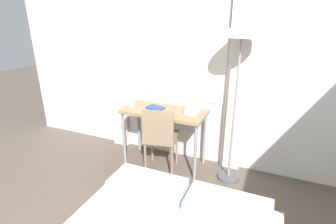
{
  "coord_description": "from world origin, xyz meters",
  "views": [
    {
      "loc": [
        0.88,
        -0.17,
        1.94
      ],
      "look_at": [
        -0.16,
        2.28,
        0.92
      ],
      "focal_mm": 28.0,
      "sensor_mm": 36.0,
      "label": 1
    }
  ],
  "objects": [
    {
      "name": "wall_back_with_window",
      "position": [
        -0.04,
        3.0,
        1.35
      ],
      "size": [
        5.7,
        0.13,
        2.7
      ],
      "color": "silver",
      "rests_on": "ground_plane"
    },
    {
      "name": "mug",
      "position": [
        -0.84,
        2.65,
        0.81
      ],
      "size": [
        0.08,
        0.08,
        0.08
      ],
      "color": "white",
      "rests_on": "desk"
    },
    {
      "name": "standing_lamp",
      "position": [
        0.49,
        2.67,
        1.69
      ],
      "size": [
        0.41,
        0.41,
        1.92
      ],
      "color": "#4C4C51",
      "rests_on": "ground_plane"
    },
    {
      "name": "desk",
      "position": [
        -0.39,
        2.68,
        0.69
      ],
      "size": [
        1.07,
        0.48,
        0.77
      ],
      "color": "#937551",
      "rests_on": "ground_plane"
    },
    {
      "name": "book",
      "position": [
        -0.51,
        2.68,
        0.78
      ],
      "size": [
        0.24,
        0.2,
        0.02
      ],
      "rotation": [
        0.0,
        0.0,
        -0.27
      ],
      "color": "navy",
      "rests_on": "desk"
    },
    {
      "name": "desk_chair",
      "position": [
        -0.35,
        2.48,
        0.51
      ],
      "size": [
        0.47,
        0.47,
        0.88
      ],
      "rotation": [
        0.0,
        0.0,
        0.2
      ],
      "color": "#8C7259",
      "rests_on": "ground_plane"
    },
    {
      "name": "telephone",
      "position": [
        -0.03,
        2.73,
        0.81
      ],
      "size": [
        0.17,
        0.19,
        0.1
      ],
      "color": "silver",
      "rests_on": "desk"
    }
  ]
}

